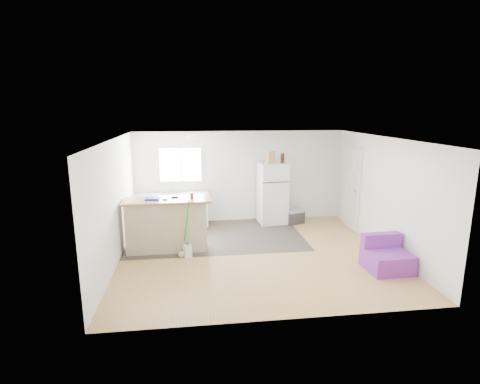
% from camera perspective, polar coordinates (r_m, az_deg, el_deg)
% --- Properties ---
extents(room, '(5.51, 5.01, 2.41)m').
position_cam_1_polar(room, '(7.55, 2.40, -0.97)').
color(room, '#AB8047').
rests_on(room, ground).
extents(vinyl_zone, '(4.05, 2.50, 0.00)m').
position_cam_1_polar(vinyl_zone, '(9.00, -3.62, -6.67)').
color(vinyl_zone, '#2D2721').
rests_on(vinyl_zone, floor).
extents(window, '(1.18, 0.06, 0.98)m').
position_cam_1_polar(window, '(9.82, -9.06, 4.14)').
color(window, white).
rests_on(window, back_wall).
extents(interior_door, '(0.11, 0.92, 2.10)m').
position_cam_1_polar(interior_door, '(9.84, 16.64, 0.62)').
color(interior_door, white).
rests_on(interior_door, right_wall).
extents(ceiling_fixture, '(0.30, 0.30, 0.07)m').
position_cam_1_polar(ceiling_fixture, '(8.45, -7.07, 8.38)').
color(ceiling_fixture, white).
rests_on(ceiling_fixture, ceiling).
extents(kitchen_cabinets, '(1.89, 0.59, 1.11)m').
position_cam_1_polar(kitchen_cabinets, '(9.78, -10.35, -2.64)').
color(kitchen_cabinets, white).
rests_on(kitchen_cabinets, floor).
extents(peninsula, '(1.83, 0.73, 1.12)m').
position_cam_1_polar(peninsula, '(8.12, -11.07, -4.84)').
color(peninsula, tan).
rests_on(peninsula, floor).
extents(refrigerator, '(0.76, 0.73, 1.60)m').
position_cam_1_polar(refrigerator, '(9.85, 4.96, -0.16)').
color(refrigerator, white).
rests_on(refrigerator, floor).
extents(cooler, '(0.58, 0.48, 0.38)m').
position_cam_1_polar(cooler, '(10.00, 8.27, -3.67)').
color(cooler, '#2E2F31').
rests_on(cooler, floor).
extents(purple_seat, '(0.79, 0.74, 0.64)m').
position_cam_1_polar(purple_seat, '(7.64, 21.38, -9.30)').
color(purple_seat, purple).
rests_on(purple_seat, floor).
extents(cleaner_jug, '(0.18, 0.16, 0.33)m').
position_cam_1_polar(cleaner_jug, '(7.77, -7.97, -8.85)').
color(cleaner_jug, silver).
rests_on(cleaner_jug, floor).
extents(mop, '(0.28, 0.32, 1.21)m').
position_cam_1_polar(mop, '(7.81, -8.69, -8.06)').
color(mop, green).
rests_on(mop, floor).
extents(red_cup, '(0.09, 0.09, 0.12)m').
position_cam_1_polar(red_cup, '(7.95, -7.35, -0.51)').
color(red_cup, red).
rests_on(red_cup, peninsula).
extents(blue_tray, '(0.31, 0.23, 0.04)m').
position_cam_1_polar(blue_tray, '(7.99, -13.21, -1.00)').
color(blue_tray, '#141BBC').
rests_on(blue_tray, peninsula).
extents(tool_a, '(0.15, 0.08, 0.03)m').
position_cam_1_polar(tool_a, '(8.05, -9.92, -0.77)').
color(tool_a, black).
rests_on(tool_a, peninsula).
extents(tool_b, '(0.11, 0.08, 0.03)m').
position_cam_1_polar(tool_b, '(7.89, -11.37, -1.12)').
color(tool_b, black).
rests_on(tool_b, peninsula).
extents(cardboard_box, '(0.22, 0.17, 0.30)m').
position_cam_1_polar(cardboard_box, '(9.60, 4.68, 5.27)').
color(cardboard_box, tan).
rests_on(cardboard_box, refrigerator).
extents(bottle_left, '(0.08, 0.08, 0.25)m').
position_cam_1_polar(bottle_left, '(9.65, 6.40, 5.12)').
color(bottle_left, '#3C160A').
rests_on(bottle_left, refrigerator).
extents(bottle_right, '(0.08, 0.08, 0.25)m').
position_cam_1_polar(bottle_right, '(9.70, 6.57, 5.16)').
color(bottle_right, '#3C160A').
rests_on(bottle_right, refrigerator).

